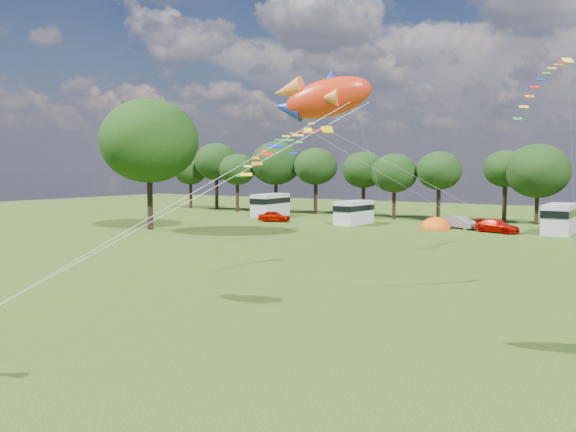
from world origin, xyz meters
The scene contains 15 objects.
ground_plane centered at (0.00, 0.00, 0.00)m, with size 180.00×180.00×0.00m, color black.
tree_line centered at (5.30, 54.99, 6.35)m, with size 102.98×10.98×10.27m.
big_tree centered at (-30.00, 28.00, 9.02)m, with size 10.00×10.00×13.28m.
car_a centered at (-24.56, 42.43, 0.64)m, with size 1.50×3.82×1.27m, color #A70B00.
car_b centered at (-3.72, 46.20, 0.65)m, with size 1.37×3.67×1.29m, color gray.
car_c centered at (0.49, 44.32, 0.65)m, with size 1.82×4.33×1.30m, color #A10500.
campervan_a centered at (-29.71, 49.01, 1.55)m, with size 2.80×6.02×2.89m.
campervan_b centered at (-15.43, 44.86, 1.40)m, with size 2.52×5.43×2.61m.
campervan_c centered at (5.78, 46.55, 1.55)m, with size 2.58×5.90×2.88m.
tent_orange centered at (-5.79, 44.34, 0.02)m, with size 3.19×3.50×2.50m.
fish_kite centered at (5.64, 1.57, 8.97)m, with size 4.05×2.14×2.12m.
streamer_kite_a centered at (-9.57, 28.58, 11.20)m, with size 3.38×5.56×5.77m.
streamer_kite_b centered at (-10.43, 22.75, 8.21)m, with size 4.34×4.76×3.83m.
streamer_kite_c centered at (-1.84, 11.51, 7.83)m, with size 3.27×5.03×2.84m.
streamer_kite_d centered at (8.57, 25.54, 12.18)m, with size 2.74×5.12×4.31m.
Camera 1 is at (17.59, -18.74, 6.52)m, focal length 40.00 mm.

